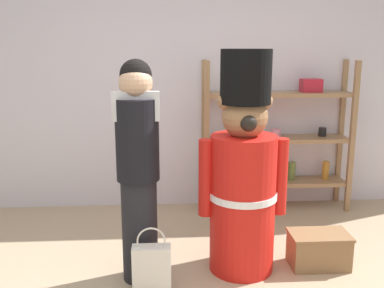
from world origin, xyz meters
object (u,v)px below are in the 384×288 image
(teddy_bear_guard, at_px, (243,176))
(display_crate, at_px, (319,249))
(shopping_bag, at_px, (152,269))
(merchandise_shelf, at_px, (277,135))
(person_shopper, at_px, (138,165))

(teddy_bear_guard, height_order, display_crate, teddy_bear_guard)
(shopping_bag, height_order, display_crate, shopping_bag)
(merchandise_shelf, relative_size, teddy_bear_guard, 0.93)
(teddy_bear_guard, distance_m, person_shopper, 0.78)
(person_shopper, distance_m, display_crate, 1.55)
(merchandise_shelf, distance_m, teddy_bear_guard, 1.40)
(merchandise_shelf, bearing_deg, display_crate, -88.77)
(display_crate, bearing_deg, person_shopper, -176.16)
(person_shopper, relative_size, display_crate, 3.49)
(shopping_bag, bearing_deg, teddy_bear_guard, 25.84)
(teddy_bear_guard, height_order, person_shopper, teddy_bear_guard)
(person_shopper, distance_m, shopping_bag, 0.72)
(merchandise_shelf, bearing_deg, teddy_bear_guard, -114.44)
(display_crate, bearing_deg, shopping_bag, -165.90)
(merchandise_shelf, xyz_separation_m, person_shopper, (-1.34, -1.37, 0.08))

